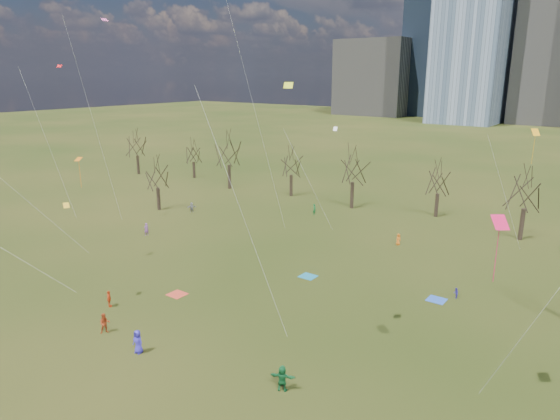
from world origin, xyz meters
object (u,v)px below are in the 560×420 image
Objects in this scene: blanket_teal at (308,276)px; blanket_navy at (436,300)px; person_0 at (138,342)px; blanket_crimson at (177,294)px; person_2 at (105,323)px; person_4 at (109,299)px.

blanket_teal is 1.00× the size of blanket_navy.
person_0 is (-14.58, -21.71, 0.89)m from blanket_navy.
blanket_teal is 12.59m from blanket_navy.
person_0 is (-2.22, -19.34, 0.89)m from blanket_teal.
blanket_crimson is at bearing -146.49° from blanket_navy.
person_2 reaches higher than person_4.
blanket_navy and blanket_crimson have the same top height.
person_0 is at bearing -58.44° from blanket_crimson.
blanket_teal is 0.88× the size of person_0.
person_2 reaches higher than blanket_teal.
blanket_crimson is 8.33m from person_2.
person_4 is at bearing -118.71° from blanket_crimson.
person_4 is (-10.36, -16.03, 0.74)m from blanket_teal.
person_4 is at bearing 153.66° from person_0.
blanket_teal is at bearing -85.73° from person_4.
blanket_crimson is 0.88× the size of person_0.
blanket_teal is 1.00× the size of blanket_crimson.
blanket_crimson is 0.96× the size of person_2.
person_2 is (0.79, -8.25, 0.82)m from blanket_crimson.
blanket_teal is at bearing 79.25° from person_0.
blanket_crimson is (-7.48, -10.78, 0.00)m from blanket_teal.
person_4 is at bearing -122.88° from blanket_teal.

